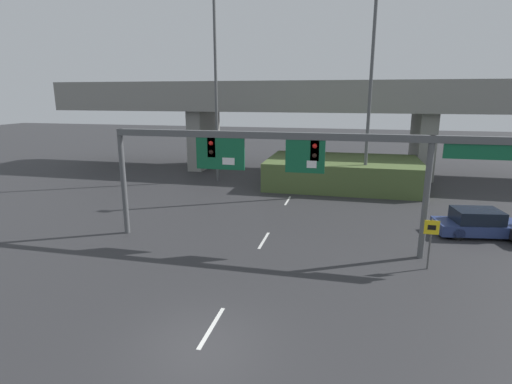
% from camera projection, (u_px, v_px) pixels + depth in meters
% --- Properties ---
extents(ground_plane, '(160.00, 160.00, 0.00)m').
position_uv_depth(ground_plane, '(202.00, 344.00, 11.93)').
color(ground_plane, '#2D2D30').
extents(lane_markings, '(0.14, 42.69, 0.01)m').
position_uv_depth(lane_markings, '(278.00, 217.00, 24.23)').
color(lane_markings, silver).
rests_on(lane_markings, ground).
extents(signal_gantry, '(18.41, 0.44, 5.57)m').
position_uv_depth(signal_gantry, '(286.00, 154.00, 18.56)').
color(signal_gantry, '#515456').
rests_on(signal_gantry, ground).
extents(speed_limit_sign, '(0.60, 0.11, 2.23)m').
position_uv_depth(speed_limit_sign, '(431.00, 237.00, 16.71)').
color(speed_limit_sign, '#4C4C4C').
rests_on(speed_limit_sign, ground).
extents(highway_light_pole_near, '(0.70, 0.36, 17.51)m').
position_uv_depth(highway_light_pole_near, '(216.00, 71.00, 32.41)').
color(highway_light_pole_near, '#515456').
rests_on(highway_light_pole_near, ground).
extents(highway_light_pole_far, '(0.70, 0.36, 15.14)m').
position_uv_depth(highway_light_pole_far, '(371.00, 85.00, 28.17)').
color(highway_light_pole_far, '#515456').
rests_on(highway_light_pole_far, ground).
extents(overpass_bridge, '(49.10, 7.44, 8.43)m').
position_uv_depth(overpass_bridge, '(308.00, 106.00, 37.53)').
color(overpass_bridge, gray).
rests_on(overpass_bridge, ground).
extents(grass_embankment, '(12.00, 7.65, 2.19)m').
position_uv_depth(grass_embankment, '(343.00, 172.00, 32.47)').
color(grass_embankment, '#4C6033').
rests_on(grass_embankment, ground).
extents(parked_sedan_near_right, '(4.64, 2.51, 1.41)m').
position_uv_depth(parked_sedan_near_right, '(478.00, 223.00, 21.02)').
color(parked_sedan_near_right, navy).
rests_on(parked_sedan_near_right, ground).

